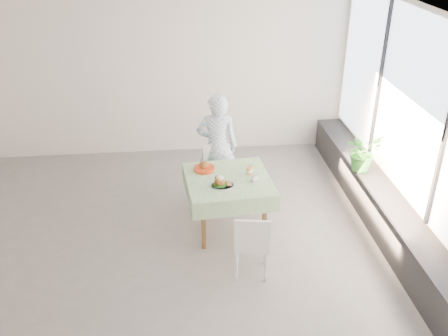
{
  "coord_description": "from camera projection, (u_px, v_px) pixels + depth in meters",
  "views": [
    {
      "loc": [
        0.18,
        -5.38,
        3.76
      ],
      "look_at": [
        0.74,
        0.1,
        0.86
      ],
      "focal_mm": 40.0,
      "sensor_mm": 36.0,
      "label": 1
    }
  ],
  "objects": [
    {
      "name": "juice_cup_lemonade",
      "position": [
        254.0,
        177.0,
        6.14
      ],
      "size": [
        0.09,
        0.09,
        0.24
      ],
      "color": "white",
      "rests_on": "cafe_table"
    },
    {
      "name": "juice_cup_orange",
      "position": [
        249.0,
        170.0,
        6.31
      ],
      "size": [
        0.09,
        0.09,
        0.27
      ],
      "color": "white",
      "rests_on": "cafe_table"
    },
    {
      "name": "second_dish",
      "position": [
        204.0,
        168.0,
        6.41
      ],
      "size": [
        0.27,
        0.27,
        0.13
      ],
      "color": "#BF3813",
      "rests_on": "cafe_table"
    },
    {
      "name": "cafe_table",
      "position": [
        228.0,
        198.0,
        6.36
      ],
      "size": [
        1.12,
        1.12,
        0.74
      ],
      "color": "brown",
      "rests_on": "ground"
    },
    {
      "name": "chair_far",
      "position": [
        220.0,
        186.0,
        7.03
      ],
      "size": [
        0.47,
        0.47,
        0.84
      ],
      "color": "white",
      "rests_on": "ground"
    },
    {
      "name": "ceiling",
      "position": [
        154.0,
        11.0,
        5.16
      ],
      "size": [
        6.0,
        6.0,
        0.0
      ],
      "primitive_type": "plane",
      "rotation": [
        3.14,
        0.0,
        0.0
      ],
      "color": "white",
      "rests_on": "ground"
    },
    {
      "name": "potted_plant",
      "position": [
        363.0,
        152.0,
        6.85
      ],
      "size": [
        0.61,
        0.57,
        0.54
      ],
      "primitive_type": "imported",
      "rotation": [
        0.0,
        0.0,
        0.36
      ],
      "color": "#2D7326",
      "rests_on": "window_ledge"
    },
    {
      "name": "main_dish",
      "position": [
        221.0,
        183.0,
        6.03
      ],
      "size": [
        0.28,
        0.28,
        0.15
      ],
      "color": "white",
      "rests_on": "cafe_table"
    },
    {
      "name": "wall_front",
      "position": [
        159.0,
        273.0,
        3.61
      ],
      "size": [
        6.0,
        0.02,
        2.8
      ],
      "primitive_type": "cube",
      "color": "white",
      "rests_on": "ground"
    },
    {
      "name": "floor",
      "position": [
        168.0,
        233.0,
        6.47
      ],
      "size": [
        6.0,
        6.0,
        0.0
      ],
      "primitive_type": "plane",
      "color": "slate",
      "rests_on": "ground"
    },
    {
      "name": "diner",
      "position": [
        217.0,
        147.0,
        6.96
      ],
      "size": [
        0.6,
        0.41,
        1.57
      ],
      "primitive_type": "imported",
      "rotation": [
        0.0,
        0.0,
        3.07
      ],
      "color": "#7EA6CA",
      "rests_on": "ground"
    },
    {
      "name": "wall_right",
      "position": [
        409.0,
        124.0,
        6.09
      ],
      "size": [
        0.02,
        5.0,
        2.8
      ],
      "primitive_type": "cube",
      "color": "white",
      "rests_on": "ground"
    },
    {
      "name": "window_ledge",
      "position": [
        379.0,
        205.0,
        6.6
      ],
      "size": [
        0.4,
        4.8,
        0.5
      ],
      "primitive_type": "cube",
      "color": "black",
      "rests_on": "ground"
    },
    {
      "name": "window_pane",
      "position": [
        410.0,
        105.0,
        5.97
      ],
      "size": [
        0.01,
        4.8,
        2.18
      ],
      "primitive_type": "cube",
      "color": "#D1E0F9",
      "rests_on": "ground"
    },
    {
      "name": "wall_back",
      "position": [
        163.0,
        72.0,
        8.02
      ],
      "size": [
        6.0,
        0.02,
        2.8
      ],
      "primitive_type": "cube",
      "color": "white",
      "rests_on": "ground"
    },
    {
      "name": "chair_near",
      "position": [
        251.0,
        254.0,
        5.66
      ],
      "size": [
        0.44,
        0.44,
        0.82
      ],
      "color": "white",
      "rests_on": "ground"
    }
  ]
}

